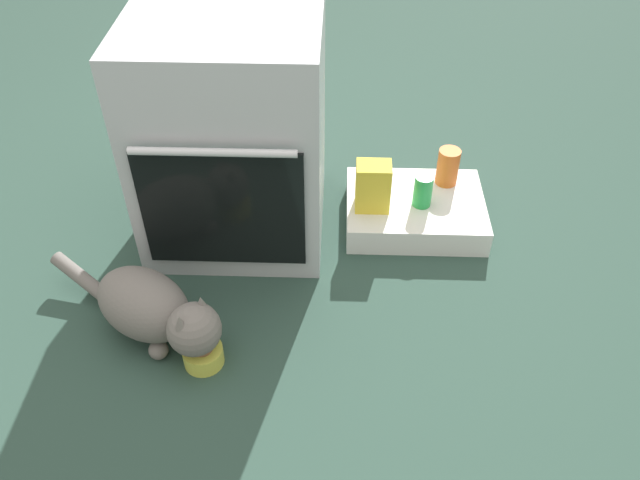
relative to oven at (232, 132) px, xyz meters
name	(u,v)px	position (x,y,z in m)	size (l,w,h in m)	color
ground	(246,313)	(0.07, -0.45, -0.39)	(8.00, 8.00, 0.00)	#284238
oven	(232,132)	(0.00, 0.00, 0.00)	(0.60, 0.62, 0.78)	#B7BABF
pantry_cabinet	(415,210)	(0.64, 0.03, -0.34)	(0.50, 0.38, 0.10)	white
food_bowl	(203,354)	(-0.03, -0.64, -0.35)	(0.12, 0.12, 0.08)	#D1D14C
cat	(153,309)	(-0.19, -0.55, -0.27)	(0.61, 0.41, 0.23)	slate
sauce_jar	(448,167)	(0.76, 0.14, -0.22)	(0.08, 0.08, 0.14)	#D16023
soda_can	(423,191)	(0.65, 0.00, -0.23)	(0.07, 0.07, 0.12)	green
snack_bag	(373,186)	(0.48, -0.02, -0.20)	(0.12, 0.09, 0.18)	yellow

